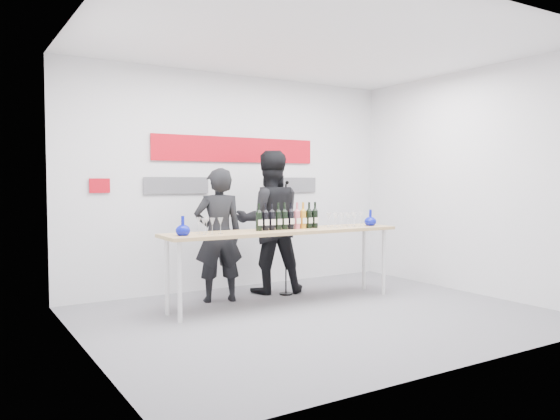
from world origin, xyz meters
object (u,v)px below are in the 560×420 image
Objects in this scene: presenter_left at (218,235)px; tasting_table at (284,235)px; presenter_right at (270,222)px; mic_stand at (286,260)px.

tasting_table is at bearing 151.62° from presenter_left.
presenter_right is at bearing -156.90° from presenter_left.
presenter_left is 0.85m from presenter_right.
presenter_left is at bearing 166.27° from mic_stand.
presenter_right reaches higher than tasting_table.
presenter_right is (0.20, 0.70, 0.11)m from tasting_table.
presenter_right is at bearing 105.34° from mic_stand.
mic_stand reaches higher than tasting_table.
presenter_right reaches higher than mic_stand.
presenter_left reaches higher than tasting_table.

